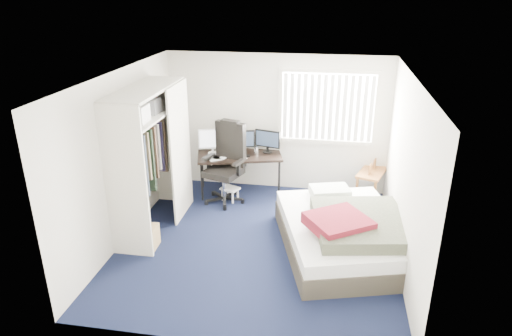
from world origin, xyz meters
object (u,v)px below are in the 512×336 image
object	(u,v)px
desk	(240,153)
nightstand	(372,174)
office_chair	(226,171)
bed	(345,232)

from	to	relation	value
desk	nightstand	xyz separation A→B (m)	(2.37, 0.09, -0.29)
desk	nightstand	distance (m)	2.39
office_chair	bed	distance (m)	2.48
nightstand	office_chair	bearing A→B (deg)	-169.60
desk	office_chair	size ratio (longest dim) A/B	1.14
office_chair	bed	size ratio (longest dim) A/B	0.56
office_chair	nightstand	distance (m)	2.58
office_chair	desk	bearing A→B (deg)	66.39
nightstand	bed	size ratio (longest dim) A/B	0.34
nightstand	bed	bearing A→B (deg)	-104.56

